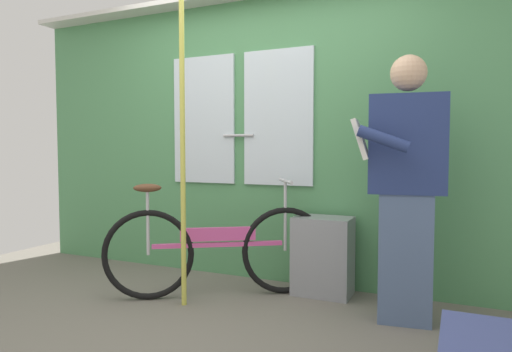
{
  "coord_description": "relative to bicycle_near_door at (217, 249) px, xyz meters",
  "views": [
    {
      "loc": [
        1.5,
        -2.08,
        1.09
      ],
      "look_at": [
        0.16,
        0.89,
        0.9
      ],
      "focal_mm": 31.58,
      "sensor_mm": 36.0,
      "label": 1
    }
  ],
  "objects": [
    {
      "name": "ground_plane",
      "position": [
        0.12,
        -0.81,
        -0.38
      ],
      "size": [
        5.66,
        4.39,
        0.04
      ],
      "primitive_type": "cube",
      "color": "#666056"
    },
    {
      "name": "trash_bin_by_wall",
      "position": [
        0.7,
        0.37,
        -0.06
      ],
      "size": [
        0.43,
        0.28,
        0.59
      ],
      "primitive_type": "cube",
      "color": "gray",
      "rests_on": "ground_plane"
    },
    {
      "name": "passenger_reading_newspaper",
      "position": [
        1.32,
        0.05,
        0.53
      ],
      "size": [
        0.6,
        0.52,
        1.67
      ],
      "rotation": [
        0.0,
        0.0,
        3.27
      ],
      "color": "slate",
      "rests_on": "ground_plane"
    },
    {
      "name": "handrail_pole",
      "position": [
        -0.12,
        -0.25,
        0.81
      ],
      "size": [
        0.04,
        0.04,
        2.33
      ],
      "primitive_type": "cylinder",
      "color": "#C6C14C",
      "rests_on": "ground_plane"
    },
    {
      "name": "bicycle_near_door",
      "position": [
        0.0,
        0.0,
        0.0
      ],
      "size": [
        1.44,
        0.94,
        0.87
      ],
      "rotation": [
        0.0,
        0.0,
        0.57
      ],
      "color": "black",
      "rests_on": "ground_plane"
    },
    {
      "name": "train_door_wall",
      "position": [
        0.11,
        0.58,
        0.88
      ],
      "size": [
        4.66,
        0.28,
        2.37
      ],
      "color": "#4C8C56",
      "rests_on": "ground_plane"
    }
  ]
}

